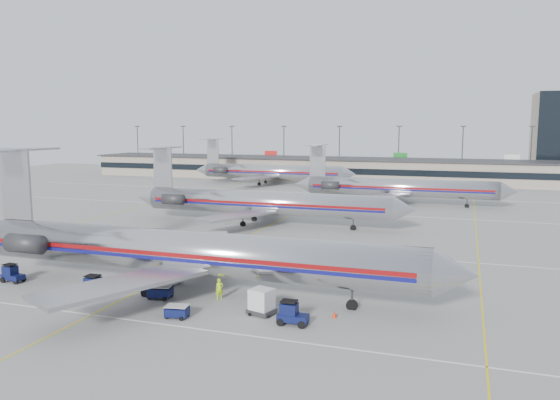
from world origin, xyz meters
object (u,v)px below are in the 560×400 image
at_px(uld_container, 262,302).
at_px(belt_loader, 163,276).
at_px(tug_center, 95,287).
at_px(jet_second_row, 260,202).
at_px(jet_foreground, 181,251).

relative_size(uld_container, belt_loader, 0.50).
relative_size(tug_center, uld_container, 1.00).
distance_m(uld_container, belt_loader, 13.42).
bearing_deg(jet_second_row, jet_foreground, -81.11).
height_order(jet_foreground, belt_loader, jet_foreground).
relative_size(jet_foreground, belt_loader, 10.54).
bearing_deg(belt_loader, jet_second_row, 100.44).
bearing_deg(belt_loader, tug_center, -115.80).
xyz_separation_m(tug_center, uld_container, (15.88, 0.38, 0.20)).
relative_size(jet_foreground, uld_container, 20.96).
bearing_deg(jet_second_row, uld_container, -68.93).
bearing_deg(uld_container, jet_foreground, 174.82).
relative_size(jet_foreground, jet_second_row, 1.10).
xyz_separation_m(tug_center, belt_loader, (3.56, 5.68, -0.21)).
bearing_deg(tug_center, uld_container, 0.14).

